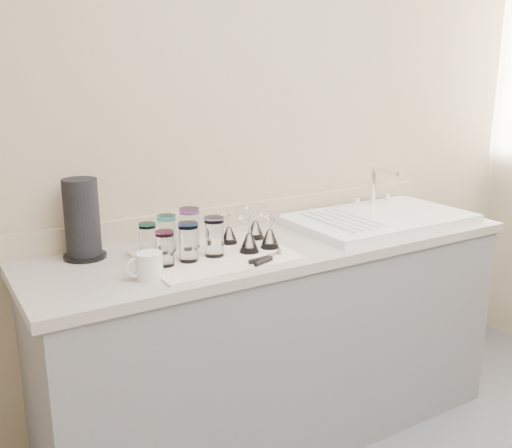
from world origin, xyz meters
TOP-DOWN VIEW (x-y plane):
  - counter_unit at (0.00, 1.20)m, footprint 2.06×0.62m
  - sink_unit at (0.55, 1.20)m, footprint 0.82×0.50m
  - dish_towel at (-0.32, 1.15)m, footprint 0.55×0.42m
  - tumbler_teal at (-0.54, 1.26)m, footprint 0.06×0.06m
  - tumbler_cyan at (-0.46, 1.28)m, footprint 0.07×0.07m
  - tumbler_purple at (-0.36, 1.28)m, footprint 0.08×0.08m
  - tumbler_magenta at (-0.53, 1.12)m, footprint 0.06×0.06m
  - tumbler_blue at (-0.44, 1.13)m, footprint 0.07×0.07m
  - tumbler_lavender at (-0.33, 1.14)m, footprint 0.07×0.07m
  - goblet_back_left at (-0.21, 1.25)m, footprint 0.07×0.07m
  - goblet_back_right at (-0.09, 1.25)m, footprint 0.08×0.08m
  - goblet_front_left at (-0.20, 1.11)m, footprint 0.08×0.08m
  - goblet_front_right at (-0.10, 1.11)m, footprint 0.08×0.08m
  - can_opener at (-0.20, 0.98)m, footprint 0.15×0.07m
  - white_mug at (-0.62, 1.05)m, footprint 0.13×0.10m
  - paper_towel_roll at (-0.75, 1.39)m, footprint 0.16×0.16m

SIDE VIEW (x-z plane):
  - counter_unit at x=0.00m, z-range 0.00..0.90m
  - dish_towel at x=-0.32m, z-range 0.90..0.91m
  - can_opener at x=-0.20m, z-range 0.91..0.93m
  - sink_unit at x=0.55m, z-range 0.81..1.03m
  - white_mug at x=-0.62m, z-range 0.90..0.99m
  - goblet_back_left at x=-0.21m, z-range 0.89..1.01m
  - goblet_back_right at x=-0.09m, z-range 0.89..1.02m
  - goblet_front_right at x=-0.10m, z-range 0.89..1.02m
  - goblet_front_left at x=-0.20m, z-range 0.89..1.02m
  - tumbler_teal at x=-0.54m, z-range 0.91..1.03m
  - tumbler_magenta at x=-0.53m, z-range 0.91..1.04m
  - tumbler_cyan at x=-0.46m, z-range 0.91..1.05m
  - tumbler_blue at x=-0.44m, z-range 0.91..1.05m
  - tumbler_lavender at x=-0.33m, z-range 0.91..1.06m
  - tumbler_purple at x=-0.36m, z-range 0.91..1.06m
  - paper_towel_roll at x=-0.75m, z-range 0.90..1.19m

